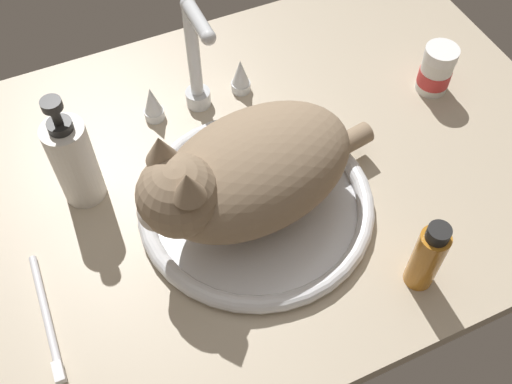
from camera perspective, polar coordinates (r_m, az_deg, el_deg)
The scene contains 8 objects.
countertop at distance 90.25cm, azimuth -3.14°, elevation 0.72°, with size 110.38×68.58×3.00cm, color #B7A88E.
sink_basin at distance 84.98cm, azimuth 0.00°, elevation -1.15°, with size 33.46×33.46×2.39cm.
faucet at distance 93.30cm, azimuth -5.67°, elevation 11.41°, with size 18.17×10.66×20.55cm.
cat at distance 77.42cm, azimuth -1.38°, elevation 1.60°, with size 36.66×22.04×17.29cm.
amber_bottle at distance 78.09cm, azimuth 15.96°, elevation -5.94°, with size 3.82×3.82×12.20cm.
soap_pump_bottle at distance 85.16cm, azimuth -16.90°, elevation 2.85°, with size 5.88×5.88×18.95cm.
pill_bottle at distance 102.67cm, azimuth 16.72°, elevation 10.97°, with size 5.36×5.36×8.41cm.
toothbrush at distance 81.37cm, azimuth -19.21°, elevation -11.35°, with size 1.52×18.45×1.70cm.
Camera 1 is at (-17.40, -50.40, 74.32)cm, focal length 42.15 mm.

